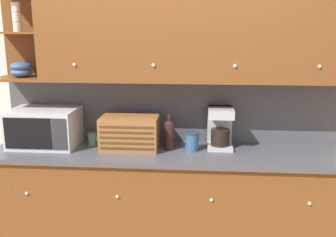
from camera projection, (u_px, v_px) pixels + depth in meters
The scene contains 11 objects.
ground_plane at pixel (170, 231), 3.59m from camera, with size 24.00×24.00×0.00m, color #9E754C.
wall_back at pixel (170, 97), 3.31m from camera, with size 5.31×0.06×2.60m.
counter_unit at pixel (167, 201), 3.20m from camera, with size 2.93×0.62×0.91m.
backsplash_panel at pixel (170, 110), 3.30m from camera, with size 2.91×0.01×0.56m.
upper_cabinets at pixel (190, 31), 2.97m from camera, with size 2.91×0.37×0.80m.
microwave at pixel (45, 127), 3.20m from camera, with size 0.56×0.41×0.32m.
mug at pixel (93, 139), 3.25m from camera, with size 0.09×0.08×0.10m.
bread_box at pixel (130, 133), 3.11m from camera, with size 0.47×0.29×0.28m.
wine_bottle at pixel (169, 133), 3.10m from camera, with size 0.09×0.09×0.30m.
storage_canister at pixel (192, 142), 3.08m from camera, with size 0.11×0.11×0.15m.
coffee_maker at pixel (220, 127), 3.15m from camera, with size 0.21×0.25×0.34m.
Camera 1 is at (0.24, -3.23, 1.89)m, focal length 40.00 mm.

